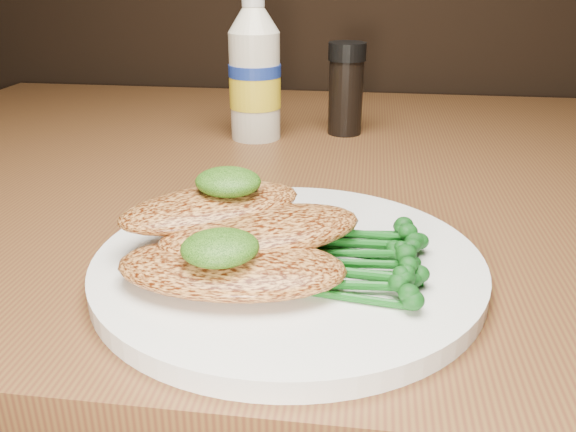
# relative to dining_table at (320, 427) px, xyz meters

# --- Properties ---
(dining_table) EXTENTS (1.20, 0.80, 0.75)m
(dining_table) POSITION_rel_dining_table_xyz_m (0.00, 0.00, 0.00)
(dining_table) COLOR #522A18
(dining_table) RESTS_ON floor
(plate) EXTENTS (0.28, 0.28, 0.01)m
(plate) POSITION_rel_dining_table_xyz_m (-0.01, -0.25, 0.38)
(plate) COLOR white
(plate) RESTS_ON dining_table
(chicken_front) EXTENTS (0.15, 0.09, 0.02)m
(chicken_front) POSITION_rel_dining_table_xyz_m (-0.04, -0.30, 0.40)
(chicken_front) COLOR #C98440
(chicken_front) RESTS_ON plate
(chicken_mid) EXTENTS (0.16, 0.14, 0.02)m
(chicken_mid) POSITION_rel_dining_table_xyz_m (-0.03, -0.26, 0.41)
(chicken_mid) COLOR #C98440
(chicken_mid) RESTS_ON plate
(chicken_back) EXTENTS (0.15, 0.14, 0.02)m
(chicken_back) POSITION_rel_dining_table_xyz_m (-0.07, -0.24, 0.42)
(chicken_back) COLOR #C98440
(chicken_back) RESTS_ON plate
(pesto_front) EXTENTS (0.06, 0.06, 0.02)m
(pesto_front) POSITION_rel_dining_table_xyz_m (-0.04, -0.31, 0.42)
(pesto_front) COLOR #113407
(pesto_front) RESTS_ON chicken_front
(pesto_back) EXTENTS (0.06, 0.06, 0.02)m
(pesto_back) POSITION_rel_dining_table_xyz_m (-0.06, -0.23, 0.43)
(pesto_back) COLOR #113407
(pesto_back) RESTS_ON chicken_back
(broccolini_bundle) EXTENTS (0.15, 0.13, 0.02)m
(broccolini_bundle) POSITION_rel_dining_table_xyz_m (0.03, -0.26, 0.40)
(broccolini_bundle) COLOR #115115
(broccolini_bundle) RESTS_ON plate
(mayo_bottle) EXTENTS (0.07, 0.07, 0.18)m
(mayo_bottle) POSITION_rel_dining_table_xyz_m (-0.10, 0.10, 0.47)
(mayo_bottle) COLOR #F3E9CE
(mayo_bottle) RESTS_ON dining_table
(pepper_grinder) EXTENTS (0.05, 0.05, 0.12)m
(pepper_grinder) POSITION_rel_dining_table_xyz_m (0.01, 0.13, 0.43)
(pepper_grinder) COLOR black
(pepper_grinder) RESTS_ON dining_table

